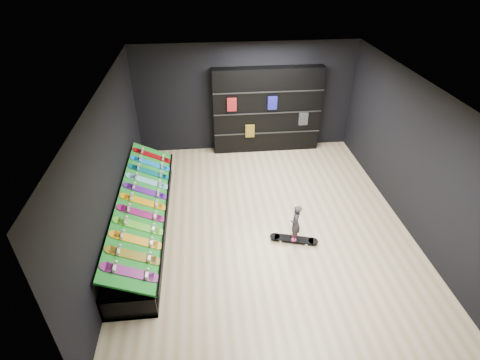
{
  "coord_description": "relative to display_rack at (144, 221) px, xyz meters",
  "views": [
    {
      "loc": [
        -1.16,
        -6.25,
        5.27
      ],
      "look_at": [
        -0.5,
        0.2,
        1.0
      ],
      "focal_mm": 28.0,
      "sensor_mm": 36.0,
      "label": 1
    }
  ],
  "objects": [
    {
      "name": "wall_right",
      "position": [
        5.55,
        0.0,
        1.25
      ],
      "size": [
        0.02,
        7.0,
        3.0
      ],
      "primitive_type": "cube",
      "color": "black",
      "rests_on": "ground"
    },
    {
      "name": "display_board_3",
      "position": [
        0.06,
        -0.76,
        0.49
      ],
      "size": [
        0.93,
        0.22,
        0.5
      ],
      "primitive_type": null,
      "rotation": [
        0.0,
        0.44,
        0.0
      ],
      "color": "green",
      "rests_on": "turf_ramp"
    },
    {
      "name": "display_board_10",
      "position": [
        0.06,
        1.9,
        0.49
      ],
      "size": [
        0.93,
        0.22,
        0.5
      ],
      "primitive_type": null,
      "rotation": [
        0.0,
        0.44,
        0.0
      ],
      "color": "red",
      "rests_on": "turf_ramp"
    },
    {
      "name": "display_board_6",
      "position": [
        0.06,
        0.38,
        0.49
      ],
      "size": [
        0.93,
        0.22,
        0.5
      ],
      "primitive_type": null,
      "rotation": [
        0.0,
        0.44,
        0.0
      ],
      "color": "purple",
      "rests_on": "turf_ramp"
    },
    {
      "name": "display_board_5",
      "position": [
        0.06,
        0.0,
        0.49
      ],
      "size": [
        0.93,
        0.22,
        0.5
      ],
      "primitive_type": null,
      "rotation": [
        0.0,
        0.44,
        0.0
      ],
      "color": "yellow",
      "rests_on": "turf_ramp"
    },
    {
      "name": "display_board_4",
      "position": [
        0.06,
        -0.38,
        0.49
      ],
      "size": [
        0.93,
        0.22,
        0.5
      ],
      "primitive_type": null,
      "rotation": [
        0.0,
        0.44,
        0.0
      ],
      "color": "#E5198C",
      "rests_on": "turf_ramp"
    },
    {
      "name": "display_board_7",
      "position": [
        0.06,
        0.76,
        0.49
      ],
      "size": [
        0.93,
        0.22,
        0.5
      ],
      "primitive_type": null,
      "rotation": [
        0.0,
        0.44,
        0.0
      ],
      "color": "#0CB2E5",
      "rests_on": "turf_ramp"
    },
    {
      "name": "floor_skateboard",
      "position": [
        3.06,
        -0.69,
        -0.2
      ],
      "size": [
        1.0,
        0.49,
        0.09
      ],
      "primitive_type": null,
      "rotation": [
        0.0,
        0.0,
        -0.29
      ],
      "color": "black",
      "rests_on": "ground"
    },
    {
      "name": "ceiling",
      "position": [
        2.55,
        0.0,
        2.75
      ],
      "size": [
        6.0,
        7.0,
        0.01
      ],
      "primitive_type": "cube",
      "color": "white",
      "rests_on": "ground"
    },
    {
      "name": "wall_front",
      "position": [
        2.55,
        -3.5,
        1.25
      ],
      "size": [
        6.0,
        0.02,
        3.0
      ],
      "primitive_type": "cube",
      "color": "black",
      "rests_on": "ground"
    },
    {
      "name": "turf_ramp",
      "position": [
        0.05,
        0.0,
        0.46
      ],
      "size": [
        0.92,
        4.5,
        0.46
      ],
      "primitive_type": "cube",
      "rotation": [
        0.0,
        0.44,
        0.0
      ],
      "color": "#116D19",
      "rests_on": "display_rack"
    },
    {
      "name": "wall_left",
      "position": [
        -0.45,
        0.0,
        1.25
      ],
      "size": [
        0.02,
        7.0,
        3.0
      ],
      "primitive_type": "cube",
      "color": "black",
      "rests_on": "ground"
    },
    {
      "name": "display_board_2",
      "position": [
        0.06,
        -1.14,
        0.49
      ],
      "size": [
        0.93,
        0.22,
        0.5
      ],
      "primitive_type": null,
      "rotation": [
        0.0,
        0.44,
        0.0
      ],
      "color": "orange",
      "rests_on": "turf_ramp"
    },
    {
      "name": "floor",
      "position": [
        2.55,
        0.0,
        -0.25
      ],
      "size": [
        6.0,
        7.0,
        0.01
      ],
      "primitive_type": "cube",
      "color": "#D0B98C",
      "rests_on": "ground"
    },
    {
      "name": "wall_back",
      "position": [
        2.55,
        3.5,
        1.25
      ],
      "size": [
        6.0,
        0.02,
        3.0
      ],
      "primitive_type": "cube",
      "color": "black",
      "rests_on": "ground"
    },
    {
      "name": "display_board_0",
      "position": [
        0.06,
        -1.9,
        0.49
      ],
      "size": [
        0.93,
        0.22,
        0.5
      ],
      "primitive_type": null,
      "rotation": [
        0.0,
        0.44,
        0.0
      ],
      "color": "#2626BF",
      "rests_on": "turf_ramp"
    },
    {
      "name": "display_board_9",
      "position": [
        0.06,
        1.52,
        0.49
      ],
      "size": [
        0.93,
        0.22,
        0.5
      ],
      "primitive_type": null,
      "rotation": [
        0.0,
        0.44,
        0.0
      ],
      "color": "blue",
      "rests_on": "turf_ramp"
    },
    {
      "name": "child",
      "position": [
        3.06,
        -0.69,
        0.08
      ],
      "size": [
        0.18,
        0.21,
        0.48
      ],
      "primitive_type": "imported",
      "rotation": [
        0.0,
        0.0,
        -1.89
      ],
      "color": "black",
      "rests_on": "floor_skateboard"
    },
    {
      "name": "display_rack",
      "position": [
        0.0,
        0.0,
        0.0
      ],
      "size": [
        0.9,
        4.5,
        0.5
      ],
      "primitive_type": null,
      "color": "black",
      "rests_on": "ground"
    },
    {
      "name": "display_board_1",
      "position": [
        0.06,
        -1.52,
        0.49
      ],
      "size": [
        0.93,
        0.22,
        0.5
      ],
      "primitive_type": null,
      "rotation": [
        0.0,
        0.44,
        0.0
      ],
      "color": "yellow",
      "rests_on": "turf_ramp"
    },
    {
      "name": "display_board_8",
      "position": [
        0.06,
        1.14,
        0.49
      ],
      "size": [
        0.93,
        0.22,
        0.5
      ],
      "primitive_type": null,
      "rotation": [
        0.0,
        0.44,
        0.0
      ],
      "color": "#0C8C99",
      "rests_on": "turf_ramp"
    },
    {
      "name": "back_shelving",
      "position": [
        3.12,
        3.32,
        0.94
      ],
      "size": [
        2.98,
        0.35,
        2.38
      ],
      "primitive_type": "cube",
      "color": "black",
      "rests_on": "ground"
    }
  ]
}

